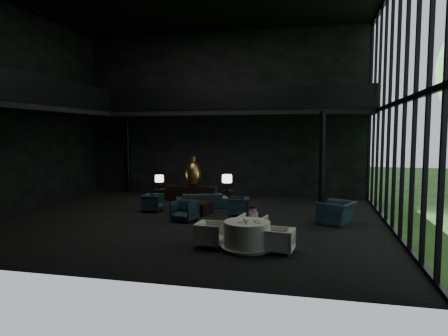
% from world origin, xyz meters
% --- Properties ---
extents(floor, '(14.00, 12.00, 0.02)m').
position_xyz_m(floor, '(0.00, 0.00, 0.00)').
color(floor, black).
rests_on(floor, ground).
extents(wall_back, '(14.00, 0.04, 8.00)m').
position_xyz_m(wall_back, '(0.00, 6.00, 4.00)').
color(wall_back, black).
rests_on(wall_back, ground).
extents(wall_front, '(14.00, 0.04, 8.00)m').
position_xyz_m(wall_front, '(0.00, -6.00, 4.00)').
color(wall_front, black).
rests_on(wall_front, ground).
extents(wall_left, '(0.04, 12.00, 8.00)m').
position_xyz_m(wall_left, '(-7.00, 0.00, 4.00)').
color(wall_left, black).
rests_on(wall_left, ground).
extents(curtain_wall, '(0.20, 12.00, 8.00)m').
position_xyz_m(curtain_wall, '(6.95, 0.00, 4.00)').
color(curtain_wall, black).
rests_on(curtain_wall, ground).
extents(mezzanine_left, '(2.00, 12.00, 0.25)m').
position_xyz_m(mezzanine_left, '(-6.00, 0.00, 4.00)').
color(mezzanine_left, black).
rests_on(mezzanine_left, wall_left).
extents(mezzanine_back, '(12.00, 2.00, 0.25)m').
position_xyz_m(mezzanine_back, '(1.00, 5.00, 4.00)').
color(mezzanine_back, black).
rests_on(mezzanine_back, wall_back).
extents(railing_left, '(0.06, 12.00, 1.00)m').
position_xyz_m(railing_left, '(-5.00, 0.00, 4.60)').
color(railing_left, black).
rests_on(railing_left, mezzanine_left).
extents(railing_back, '(12.00, 0.06, 1.00)m').
position_xyz_m(railing_back, '(1.00, 4.00, 4.60)').
color(railing_back, black).
rests_on(railing_back, mezzanine_back).
extents(column_nw, '(0.24, 0.24, 4.00)m').
position_xyz_m(column_nw, '(-5.00, 5.70, 2.00)').
color(column_nw, black).
rests_on(column_nw, floor).
extents(column_ne, '(0.24, 0.24, 4.00)m').
position_xyz_m(column_ne, '(4.80, 4.00, 2.00)').
color(column_ne, black).
rests_on(column_ne, floor).
extents(console, '(2.21, 0.50, 0.70)m').
position_xyz_m(console, '(-0.82, 3.54, 0.35)').
color(console, black).
rests_on(console, floor).
extents(bronze_urn, '(0.71, 0.71, 1.32)m').
position_xyz_m(bronze_urn, '(-0.82, 3.67, 1.27)').
color(bronze_urn, '#A28938').
rests_on(bronze_urn, console).
extents(side_table_left, '(0.46, 0.46, 0.50)m').
position_xyz_m(side_table_left, '(-2.42, 3.68, 0.25)').
color(side_table_left, black).
rests_on(side_table_left, floor).
extents(table_lamp_left, '(0.39, 0.39, 0.65)m').
position_xyz_m(table_lamp_left, '(-2.42, 3.62, 0.97)').
color(table_lamp_left, black).
rests_on(table_lamp_left, side_table_left).
extents(side_table_right, '(0.49, 0.49, 0.54)m').
position_xyz_m(side_table_right, '(0.78, 3.75, 0.27)').
color(side_table_right, black).
rests_on(side_table_right, floor).
extents(table_lamp_right, '(0.43, 0.43, 0.71)m').
position_xyz_m(table_lamp_right, '(0.78, 3.51, 1.05)').
color(table_lamp_right, black).
rests_on(table_lamp_right, side_table_right).
extents(sofa, '(2.20, 1.33, 0.83)m').
position_xyz_m(sofa, '(-0.01, 2.27, 0.41)').
color(sofa, '#172E3C').
rests_on(sofa, floor).
extents(lounge_armchair_west, '(0.69, 0.74, 0.73)m').
position_xyz_m(lounge_armchair_west, '(-1.68, 1.08, 0.36)').
color(lounge_armchair_west, '#10222E').
rests_on(lounge_armchair_west, floor).
extents(lounge_armchair_east, '(0.78, 0.82, 0.76)m').
position_xyz_m(lounge_armchair_east, '(1.78, 1.03, 0.38)').
color(lounge_armchair_east, '#152B47').
rests_on(lounge_armchair_east, floor).
extents(lounge_armchair_south, '(0.94, 0.90, 0.81)m').
position_xyz_m(lounge_armchair_south, '(0.10, -0.32, 0.41)').
color(lounge_armchair_south, '#11213B').
rests_on(lounge_armchair_south, floor).
extents(window_armchair, '(1.30, 1.52, 1.13)m').
position_xyz_m(window_armchair, '(5.25, 0.41, 0.56)').
color(window_armchair, '#17243D').
rests_on(window_armchair, floor).
extents(coffee_table, '(1.15, 1.15, 0.45)m').
position_xyz_m(coffee_table, '(0.12, 1.06, 0.22)').
color(coffee_table, black).
rests_on(coffee_table, floor).
extents(dining_table, '(1.39, 1.39, 0.75)m').
position_xyz_m(dining_table, '(2.79, -3.18, 0.33)').
color(dining_table, white).
rests_on(dining_table, floor).
extents(dining_chair_north, '(0.86, 0.83, 0.76)m').
position_xyz_m(dining_chair_north, '(2.76, -2.12, 0.38)').
color(dining_chair_north, silver).
rests_on(dining_chair_north, floor).
extents(dining_chair_east, '(0.63, 0.67, 0.62)m').
position_xyz_m(dining_chair_east, '(3.67, -3.27, 0.31)').
color(dining_chair_east, silver).
rests_on(dining_chair_east, floor).
extents(dining_chair_west, '(0.65, 0.70, 0.69)m').
position_xyz_m(dining_chair_west, '(1.76, -3.11, 0.35)').
color(dining_chair_west, silver).
rests_on(dining_chair_west, floor).
extents(child, '(0.26, 0.26, 0.56)m').
position_xyz_m(child, '(2.81, -2.23, 0.73)').
color(child, pink).
rests_on(child, dining_chair_north).
extents(plate_a, '(0.22, 0.22, 0.01)m').
position_xyz_m(plate_a, '(2.67, -3.35, 0.76)').
color(plate_a, white).
rests_on(plate_a, dining_table).
extents(plate_b, '(0.29, 0.29, 0.02)m').
position_xyz_m(plate_b, '(3.00, -3.03, 0.76)').
color(plate_b, white).
rests_on(plate_b, dining_table).
extents(saucer, '(0.21, 0.21, 0.01)m').
position_xyz_m(saucer, '(3.11, -3.32, 0.76)').
color(saucer, white).
rests_on(saucer, dining_table).
extents(coffee_cup, '(0.10, 0.10, 0.06)m').
position_xyz_m(coffee_cup, '(3.02, -3.28, 0.79)').
color(coffee_cup, white).
rests_on(coffee_cup, saucer).
extents(cereal_bowl, '(0.18, 0.18, 0.09)m').
position_xyz_m(cereal_bowl, '(2.75, -3.16, 0.79)').
color(cereal_bowl, white).
rests_on(cereal_bowl, dining_table).
extents(cream_pot, '(0.07, 0.07, 0.06)m').
position_xyz_m(cream_pot, '(2.81, -3.50, 0.78)').
color(cream_pot, '#99999E').
rests_on(cream_pot, dining_table).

